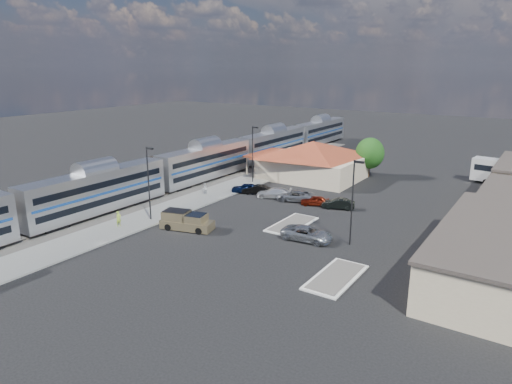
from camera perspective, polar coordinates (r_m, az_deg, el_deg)
The scene contains 22 objects.
ground at distance 54.13m, azimuth -0.22°, elevation -3.94°, with size 280.00×280.00×0.00m, color black.
railbed at distance 72.83m, azimuth -10.52°, elevation 0.97°, with size 16.00×100.00×0.12m, color #4C4944.
platform at distance 65.55m, azimuth -6.04°, elevation -0.45°, with size 5.50×92.00×0.18m, color gray.
passenger_train at distance 73.83m, azimuth -6.26°, elevation 3.58°, with size 3.00×104.00×5.55m.
freight_cars at distance 70.36m, azimuth -15.90°, elevation 1.68°, with size 2.80×46.00×4.00m.
station_depot at distance 75.63m, azimuth 7.04°, elevation 4.04°, with size 18.35×12.24×6.20m.
traffic_island_south at distance 53.75m, azimuth 4.52°, elevation -4.02°, with size 3.30×7.50×0.21m.
traffic_island_north at distance 41.40m, azimuth 9.95°, elevation -10.41°, with size 3.30×7.50×0.21m.
lamp_plat_s at distance 55.05m, azimuth -13.25°, elevation 1.76°, with size 1.08×0.25×9.00m.
lamp_plat_n at distance 71.54m, azimuth -0.37°, elevation 5.30°, with size 1.08×0.25×9.00m.
lamp_lot at distance 47.18m, azimuth 12.08°, elevation -0.45°, with size 1.08×0.25×9.00m.
tree_depot at distance 78.01m, azimuth 14.04°, elevation 4.71°, with size 4.71×4.71×6.63m.
pickup_truck at distance 52.44m, azimuth -8.61°, elevation -3.64°, with size 6.36×3.64×2.07m.
suv at distance 49.05m, azimuth 6.39°, elevation -5.20°, with size 2.54×5.52×1.53m, color #B0B4B9.
person_a at distance 54.81m, azimuth -16.80°, elevation -3.20°, with size 0.65×0.43×1.79m, color #B1D542.
person_b at distance 65.91m, azimuth -6.45°, elevation 0.45°, with size 0.80×0.63×1.66m, color white.
parked_car_a at distance 66.80m, azimuth -1.28°, elevation 0.49°, with size 1.69×4.21×1.43m, color #0C1A40.
parked_car_b at distance 66.15m, azimuth 0.05°, elevation 0.30°, with size 1.42×4.08×1.34m, color black.
parked_car_c at distance 64.24m, azimuth 2.28°, elevation -0.13°, with size 2.02×4.97×1.44m, color silver.
parked_car_d at distance 62.96m, azimuth 4.91°, elevation -0.48°, with size 2.47×5.36×1.49m, color gray.
parked_car_e at distance 61.33m, azimuth 7.39°, elevation -1.08°, with size 1.54×3.84×1.31m, color maroon.
parked_car_f at distance 60.31m, azimuth 10.24°, elevation -1.45°, with size 1.46×4.19×1.38m, color black.
Camera 1 is at (28.37, -42.42, 18.05)m, focal length 32.00 mm.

